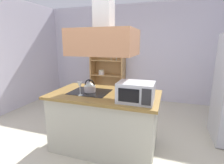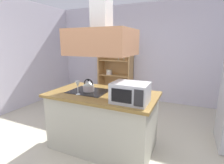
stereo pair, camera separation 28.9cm
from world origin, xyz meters
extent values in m
plane|color=beige|center=(0.00, 0.00, 0.00)|extent=(7.80, 7.80, 0.00)
cube|color=silver|center=(0.00, 3.00, 1.35)|extent=(6.00, 0.12, 2.70)
cube|color=#B5B39E|center=(-0.23, 0.34, 0.43)|extent=(1.56, 0.85, 0.86)
cube|color=olive|center=(-0.23, 0.34, 0.88)|extent=(1.64, 0.93, 0.04)
cube|color=black|center=(-0.47, 0.34, 0.90)|extent=(0.60, 0.48, 0.00)
cube|color=tan|center=(-0.23, 0.34, 1.65)|extent=(0.90, 0.70, 0.36)
cube|color=tan|center=(-1.54, 2.74, 0.88)|extent=(0.04, 0.40, 1.76)
cube|color=tan|center=(-0.57, 2.74, 0.88)|extent=(0.04, 0.40, 1.76)
cube|color=tan|center=(-1.06, 2.74, 1.75)|extent=(1.01, 0.40, 0.03)
cube|color=tan|center=(-1.06, 2.74, 0.04)|extent=(1.01, 0.40, 0.08)
cube|color=tan|center=(-1.06, 2.93, 0.88)|extent=(1.01, 0.02, 1.76)
cube|color=tan|center=(-1.06, 2.74, 0.70)|extent=(0.93, 0.36, 0.02)
cube|color=tan|center=(-1.06, 2.74, 1.15)|extent=(0.93, 0.36, 0.02)
cylinder|color=beige|center=(-1.24, 2.69, 0.74)|extent=(0.18, 0.18, 0.05)
cylinder|color=beige|center=(-1.24, 2.69, 0.79)|extent=(0.17, 0.17, 0.05)
cylinder|color=beige|center=(-1.24, 2.69, 0.83)|extent=(0.16, 0.16, 0.05)
cylinder|color=silver|center=(-0.93, 2.70, 1.22)|extent=(0.01, 0.01, 0.12)
cone|color=silver|center=(-0.93, 2.70, 1.32)|extent=(0.07, 0.07, 0.08)
cylinder|color=silver|center=(-0.77, 2.70, 1.22)|extent=(0.01, 0.01, 0.12)
cone|color=silver|center=(-0.77, 2.70, 1.32)|extent=(0.07, 0.07, 0.08)
cylinder|color=beige|center=(-0.47, 0.34, 0.95)|extent=(0.18, 0.18, 0.10)
cone|color=#B2C3C2|center=(-0.47, 0.34, 1.03)|extent=(0.17, 0.17, 0.06)
sphere|color=black|center=(-0.47, 0.34, 1.08)|extent=(0.03, 0.03, 0.03)
torus|color=black|center=(-0.47, 0.34, 1.02)|extent=(0.17, 0.02, 0.17)
cube|color=tan|center=(0.26, 0.64, 0.91)|extent=(0.36, 0.28, 0.02)
cube|color=#B7BABF|center=(0.29, 0.12, 1.03)|extent=(0.46, 0.34, 0.26)
cube|color=black|center=(0.23, -0.05, 1.03)|extent=(0.26, 0.01, 0.17)
cube|color=#262628|center=(0.45, -0.05, 1.03)|extent=(0.11, 0.01, 0.20)
cylinder|color=silver|center=(-0.53, 0.13, 0.90)|extent=(0.06, 0.06, 0.01)
cylinder|color=silver|center=(-0.53, 0.13, 0.96)|extent=(0.01, 0.01, 0.11)
cone|color=silver|center=(-0.53, 0.13, 1.06)|extent=(0.08, 0.08, 0.09)
camera|label=1|loc=(0.67, -1.98, 1.65)|focal=27.42mm
camera|label=2|loc=(0.94, -1.87, 1.65)|focal=27.42mm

